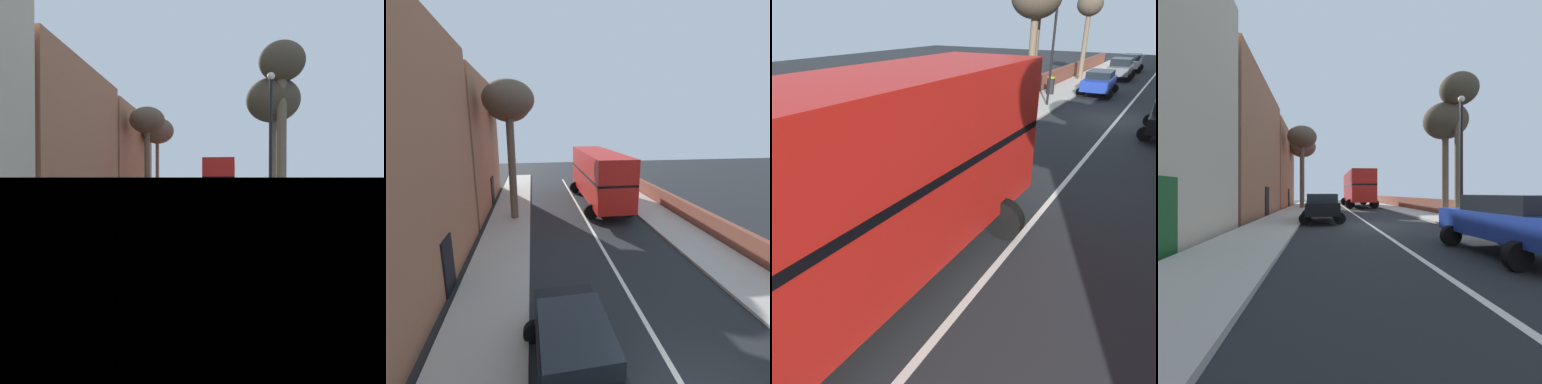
% 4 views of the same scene
% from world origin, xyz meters
% --- Properties ---
extents(double_decker_bus, '(3.64, 10.89, 4.06)m').
position_xyz_m(double_decker_bus, '(1.70, 16.81, 2.35)').
color(double_decker_bus, red).
rests_on(double_decker_bus, ground).
extents(parked_car_black_left_0, '(2.50, 4.23, 1.61)m').
position_xyz_m(parked_car_black_left_0, '(-2.50, 1.65, 0.93)').
color(parked_car_black_left_0, black).
rests_on(parked_car_black_left_0, ground).
extents(street_tree_left_0, '(3.07, 3.07, 8.53)m').
position_xyz_m(street_tree_left_0, '(-4.58, 13.88, 7.25)').
color(street_tree_left_0, brown).
rests_on(street_tree_left_0, sidewalk_left).
extents(street_tree_left_2, '(3.45, 3.45, 8.81)m').
position_xyz_m(street_tree_left_2, '(-5.04, 20.08, 7.48)').
color(street_tree_left_2, brown).
rests_on(street_tree_left_2, sidewalk_left).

